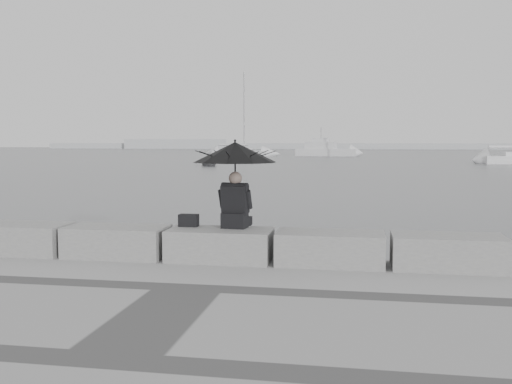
% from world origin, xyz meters
% --- Properties ---
extents(ground, '(360.00, 360.00, 0.00)m').
position_xyz_m(ground, '(0.00, 0.00, 0.00)').
color(ground, '#4C4F52').
rests_on(ground, ground).
extents(stone_block_far_left, '(1.60, 0.80, 0.50)m').
position_xyz_m(stone_block_far_left, '(-3.40, -0.45, 0.75)').
color(stone_block_far_left, slate).
rests_on(stone_block_far_left, promenade).
extents(stone_block_left, '(1.60, 0.80, 0.50)m').
position_xyz_m(stone_block_left, '(-1.70, -0.45, 0.75)').
color(stone_block_left, slate).
rests_on(stone_block_left, promenade).
extents(stone_block_centre, '(1.60, 0.80, 0.50)m').
position_xyz_m(stone_block_centre, '(0.00, -0.45, 0.75)').
color(stone_block_centre, slate).
rests_on(stone_block_centre, promenade).
extents(stone_block_right, '(1.60, 0.80, 0.50)m').
position_xyz_m(stone_block_right, '(1.70, -0.45, 0.75)').
color(stone_block_right, slate).
rests_on(stone_block_right, promenade).
extents(stone_block_far_right, '(1.60, 0.80, 0.50)m').
position_xyz_m(stone_block_far_right, '(3.40, -0.45, 0.75)').
color(stone_block_far_right, slate).
rests_on(stone_block_far_right, promenade).
extents(seated_person, '(1.32, 1.32, 1.39)m').
position_xyz_m(seated_person, '(0.20, -0.25, 2.04)').
color(seated_person, black).
rests_on(seated_person, stone_block_centre).
extents(bag, '(0.31, 0.17, 0.20)m').
position_xyz_m(bag, '(-0.56, -0.26, 1.10)').
color(bag, black).
rests_on(bag, stone_block_centre).
extents(distant_landmass, '(180.00, 8.00, 2.80)m').
position_xyz_m(distant_landmass, '(-8.14, 154.51, 0.90)').
color(distant_landmass, '#AEB1B4').
rests_on(distant_landmass, ground).
extents(sailboat_left, '(9.11, 3.62, 12.90)m').
position_xyz_m(sailboat_left, '(-15.46, 77.94, 0.51)').
color(sailboat_left, silver).
rests_on(sailboat_left, ground).
extents(motor_cruiser, '(9.62, 4.16, 4.50)m').
position_xyz_m(motor_cruiser, '(-2.28, 79.67, 0.89)').
color(motor_cruiser, silver).
rests_on(motor_cruiser, ground).
extents(dinghy, '(3.78, 2.72, 0.59)m').
position_xyz_m(dinghy, '(-11.57, 43.29, 0.29)').
color(dinghy, gray).
rests_on(dinghy, ground).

